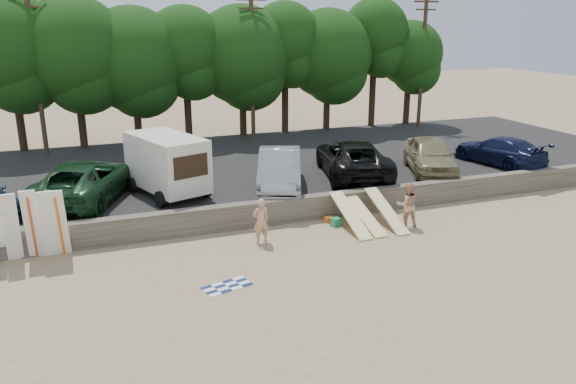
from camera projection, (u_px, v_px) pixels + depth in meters
name	position (u px, v px, depth m)	size (l,w,h in m)	color
ground	(330.00, 247.00, 20.39)	(120.00, 120.00, 0.00)	tan
seawall	(300.00, 209.00, 22.93)	(44.00, 0.50, 1.00)	#6B6356
parking_lot	(248.00, 168.00, 29.69)	(44.00, 14.50, 0.70)	#282828
treeline	(190.00, 50.00, 33.83)	(32.38, 6.41, 8.76)	#382616
utility_poles	(252.00, 62.00, 33.78)	(25.80, 0.26, 9.00)	#473321
box_trailer	(167.00, 162.00, 23.65)	(3.25, 4.45, 2.56)	silver
car_1	(85.00, 181.00, 23.07)	(2.83, 6.14, 1.71)	#13341B
car_2	(280.00, 169.00, 24.80)	(1.82, 5.21, 1.72)	gray
car_3	(353.00, 158.00, 26.83)	(2.85, 6.18, 1.72)	black
car_4	(430.00, 155.00, 27.43)	(2.00, 4.96, 1.69)	#847D54
car_5	(499.00, 150.00, 28.94)	(2.02, 4.97, 1.44)	#0E1433
surfboard_upright_1	(11.00, 228.00, 18.69)	(0.50, 0.06, 2.60)	white
surfboard_upright_2	(32.00, 224.00, 18.96)	(0.50, 0.06, 2.60)	white
surfboard_upright_3	(48.00, 224.00, 19.00)	(0.50, 0.06, 2.60)	white
surfboard_upright_4	(59.00, 223.00, 19.14)	(0.50, 0.06, 2.60)	white
surfboard_low_0	(350.00, 215.00, 22.00)	(0.56, 3.00, 0.07)	#FAF09D
surfboard_low_1	(364.00, 215.00, 22.32)	(0.56, 3.00, 0.07)	#FAF09D
surfboard_low_2	(386.00, 211.00, 22.50)	(0.56, 3.00, 0.07)	#FAF09D
beachgoer_a	(261.00, 221.00, 20.51)	(0.62, 0.41, 1.71)	tan
beachgoer_b	(407.00, 205.00, 22.15)	(0.88, 0.68, 1.80)	tan
cooler	(336.00, 222.00, 22.41)	(0.38, 0.30, 0.32)	#279254
gear_bag	(328.00, 219.00, 22.85)	(0.30, 0.25, 0.22)	#DA5F19
beach_towel	(227.00, 286.00, 17.36)	(1.50, 1.50, 0.00)	white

